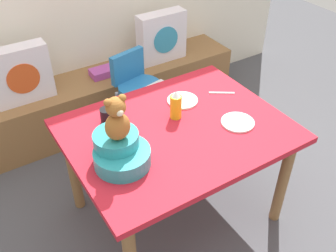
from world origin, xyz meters
TOP-DOWN VIEW (x-y plane):
  - ground_plane at (0.00, 0.00)m, footprint 8.00×8.00m
  - window_bench at (0.00, 1.25)m, footprint 2.60×0.44m
  - pillow_floral_left at (-0.59, 1.23)m, footprint 0.44×0.15m
  - pillow_floral_right at (0.64, 1.23)m, footprint 0.44×0.15m
  - book_stack at (0.06, 1.25)m, footprint 0.20×0.14m
  - dining_table at (0.00, 0.00)m, footprint 1.28×1.00m
  - highchair at (0.18, 0.81)m, footprint 0.39×0.50m
  - infant_seat_teal at (-0.41, -0.08)m, footprint 0.30×0.33m
  - teddy_bear at (-0.41, -0.08)m, footprint 0.13×0.12m
  - ketchup_bottle at (0.05, 0.10)m, footprint 0.07×0.07m
  - coffee_mug at (-0.32, 0.27)m, footprint 0.12×0.08m
  - dinner_plate_near at (0.33, -0.15)m, footprint 0.20×0.20m
  - dinner_plate_far at (0.19, 0.22)m, footprint 0.20×0.20m
  - table_fork at (0.46, 0.16)m, footprint 0.15×0.11m

SIDE VIEW (x-z plane):
  - ground_plane at x=0.00m, z-range 0.00..0.00m
  - window_bench at x=0.00m, z-range 0.00..0.46m
  - book_stack at x=0.06m, z-range 0.46..0.52m
  - highchair at x=0.18m, z-range 0.13..0.92m
  - dining_table at x=0.00m, z-range 0.27..1.01m
  - pillow_floral_left at x=-0.59m, z-range 0.46..0.90m
  - pillow_floral_right at x=0.64m, z-range 0.46..0.90m
  - table_fork at x=0.46m, z-range 0.74..0.75m
  - dinner_plate_near at x=0.33m, z-range 0.74..0.75m
  - dinner_plate_far at x=0.19m, z-range 0.74..0.75m
  - coffee_mug at x=-0.32m, z-range 0.74..0.84m
  - infant_seat_teal at x=-0.41m, z-range 0.73..0.89m
  - ketchup_bottle at x=0.05m, z-range 0.73..0.92m
  - teddy_bear at x=-0.41m, z-range 0.89..1.14m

